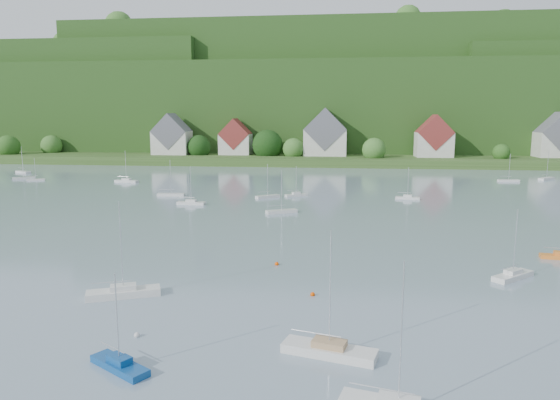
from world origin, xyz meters
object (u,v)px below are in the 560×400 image
at_px(near_sailboat_2, 329,349).
at_px(near_sailboat_3, 513,275).
at_px(near_sailboat_0, 123,292).
at_px(near_sailboat_1, 119,364).

relative_size(near_sailboat_2, near_sailboat_3, 1.23).
bearing_deg(near_sailboat_0, near_sailboat_1, -90.53).
distance_m(near_sailboat_0, near_sailboat_1, 15.84).
bearing_deg(near_sailboat_0, near_sailboat_3, -8.27).
xyz_separation_m(near_sailboat_0, near_sailboat_2, (21.06, -10.70, 0.00)).
bearing_deg(near_sailboat_3, near_sailboat_1, 174.10).
bearing_deg(near_sailboat_3, near_sailboat_2, -174.94).
height_order(near_sailboat_0, near_sailboat_1, near_sailboat_0).
distance_m(near_sailboat_1, near_sailboat_2, 15.56).
height_order(near_sailboat_1, near_sailboat_3, near_sailboat_3).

